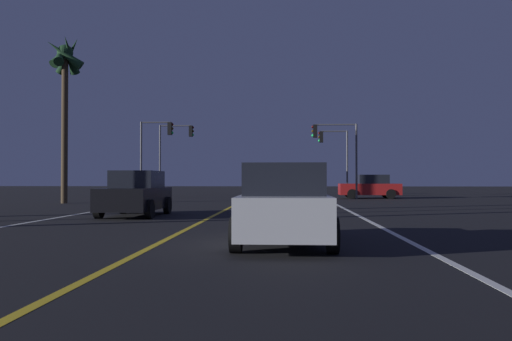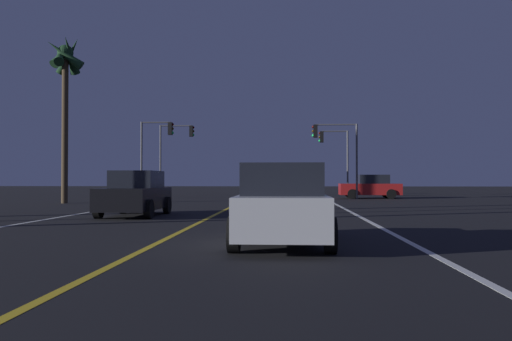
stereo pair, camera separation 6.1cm
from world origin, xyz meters
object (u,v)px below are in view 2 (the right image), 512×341
(traffic_light_near_right, at_px, (335,143))
(palm_tree_left_far, at_px, (65,71))
(car_lead_same_lane, at_px, (283,206))
(car_crossing_side, at_px, (371,187))
(car_oncoming, at_px, (136,194))
(traffic_light_near_left, at_px, (156,142))
(traffic_light_far_left, at_px, (176,144))
(traffic_light_far_right, at_px, (334,148))

(traffic_light_near_right, bearing_deg, palm_tree_left_far, 24.96)
(car_lead_same_lane, xyz_separation_m, car_crossing_side, (6.06, 26.54, 0.00))
(car_crossing_side, height_order, traffic_light_near_right, traffic_light_near_right)
(car_oncoming, xyz_separation_m, traffic_light_near_left, (-3.63, 17.13, 3.21))
(car_crossing_side, xyz_separation_m, traffic_light_near_right, (-2.65, -1.23, 3.09))
(traffic_light_far_left, bearing_deg, traffic_light_far_right, -0.00)
(car_oncoming, relative_size, palm_tree_left_far, 0.45)
(car_lead_same_lane, distance_m, traffic_light_near_right, 25.72)
(traffic_light_far_right, xyz_separation_m, traffic_light_far_left, (-12.85, 0.00, 0.38))
(car_crossing_side, relative_size, traffic_light_far_left, 0.74)
(palm_tree_left_far, bearing_deg, traffic_light_near_left, 65.52)
(traffic_light_near_right, bearing_deg, car_oncoming, 62.23)
(palm_tree_left_far, bearing_deg, car_lead_same_lane, -54.68)
(car_oncoming, relative_size, traffic_light_near_left, 0.78)
(car_lead_same_lane, bearing_deg, traffic_light_near_right, -7.67)
(traffic_light_near_left, bearing_deg, traffic_light_far_left, 87.80)
(traffic_light_near_right, relative_size, palm_tree_left_far, 0.55)
(traffic_light_far_right, xyz_separation_m, palm_tree_left_far, (-16.47, -12.97, 3.70))
(car_crossing_side, relative_size, palm_tree_left_far, 0.45)
(car_lead_same_lane, xyz_separation_m, car_oncoming, (-5.61, 8.18, 0.00))
(traffic_light_near_right, bearing_deg, traffic_light_far_left, -23.86)
(car_crossing_side, bearing_deg, car_oncoming, 57.56)
(car_oncoming, height_order, traffic_light_near_left, traffic_light_near_left)
(palm_tree_left_far, bearing_deg, car_oncoming, -53.97)
(traffic_light_far_right, distance_m, traffic_light_far_left, 12.86)
(traffic_light_far_right, distance_m, palm_tree_left_far, 21.29)
(traffic_light_far_right, bearing_deg, car_crossing_side, 117.66)
(car_crossing_side, relative_size, traffic_light_near_right, 0.82)
(car_crossing_side, distance_m, traffic_light_far_left, 16.06)
(traffic_light_far_left, relative_size, palm_tree_left_far, 0.60)
(car_oncoming, xyz_separation_m, traffic_light_near_right, (9.02, 17.13, 3.09))
(car_lead_same_lane, relative_size, traffic_light_far_right, 0.81)
(car_oncoming, distance_m, traffic_light_far_left, 23.15)
(traffic_light_far_right, bearing_deg, car_oncoming, 67.36)
(car_oncoming, height_order, palm_tree_left_far, palm_tree_left_far)
(car_crossing_side, relative_size, traffic_light_far_right, 0.81)
(traffic_light_far_left, bearing_deg, car_oncoming, -81.42)
(car_oncoming, relative_size, traffic_light_near_right, 0.82)
(car_oncoming, bearing_deg, traffic_light_near_right, 152.23)
(palm_tree_left_far, bearing_deg, traffic_light_far_left, 74.44)
(traffic_light_near_left, relative_size, palm_tree_left_far, 0.57)
(traffic_light_near_right, bearing_deg, traffic_light_far_right, -94.35)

